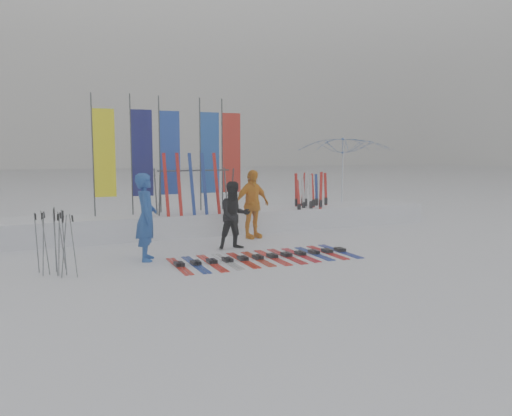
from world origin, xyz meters
name	(u,v)px	position (x,y,z in m)	size (l,w,h in m)	color
ground	(278,266)	(0.00, 0.00, 0.00)	(120.00, 120.00, 0.00)	white
snow_bank	(208,222)	(0.00, 4.60, 0.30)	(14.00, 1.60, 0.60)	white
person_blue	(146,217)	(-2.32, 1.57, 0.92)	(0.67, 0.44, 1.85)	#1B489E
person_black	(234,215)	(-0.18, 2.01, 0.80)	(0.78, 0.60, 1.60)	black
person_yellow	(252,204)	(0.77, 3.21, 0.91)	(1.06, 0.44, 1.82)	orange
tent_canopy	(344,177)	(4.93, 5.19, 1.44)	(3.14, 3.20, 2.88)	white
ski_row	(265,257)	(0.05, 0.75, 0.04)	(3.96, 1.70, 0.07)	red
pole_cluster	(56,243)	(-4.12, 0.98, 0.60)	(0.70, 0.76, 1.25)	#595B60
feather_flags	(172,153)	(-0.95, 4.80, 2.24)	(4.19, 0.29, 3.20)	#383A3F
ski_rack	(194,185)	(-0.52, 4.20, 1.38)	(2.04, 0.80, 1.23)	#383A3F
upright_skis	(309,201)	(3.14, 4.35, 0.80)	(1.43, 1.01, 1.69)	navy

